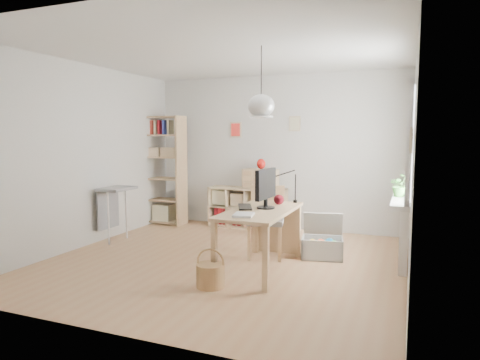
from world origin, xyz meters
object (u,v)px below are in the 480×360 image
at_px(drawer_chest, 260,179).
at_px(monitor, 266,186).
at_px(chair, 266,217).
at_px(tall_bookshelf, 163,166).
at_px(storage_chest, 323,243).
at_px(desk, 261,217).
at_px(cube_shelf, 247,211).

bearing_deg(drawer_chest, monitor, -62.27).
bearing_deg(chair, tall_bookshelf, 138.92).
xyz_separation_m(storage_chest, drawer_chest, (-1.37, 1.37, 0.70)).
distance_m(desk, monitor, 0.38).
distance_m(chair, drawer_chest, 1.76).
xyz_separation_m(tall_bookshelf, storage_chest, (3.20, -1.13, -0.90)).
relative_size(storage_chest, drawer_chest, 1.17).
distance_m(desk, chair, 0.61).
bearing_deg(tall_bookshelf, monitor, -35.29).
bearing_deg(monitor, drawer_chest, 114.15).
height_order(cube_shelf, storage_chest, cube_shelf).
xyz_separation_m(desk, monitor, (0.03, 0.09, 0.37)).
height_order(cube_shelf, chair, chair).
relative_size(desk, chair, 1.56).
bearing_deg(monitor, desk, -106.66).
bearing_deg(chair, storage_chest, 5.39).
bearing_deg(cube_shelf, chair, -61.11).
distance_m(desk, storage_chest, 1.13).
relative_size(storage_chest, monitor, 1.24).
height_order(desk, chair, chair).
distance_m(storage_chest, monitor, 1.25).
bearing_deg(cube_shelf, monitor, -63.68).
relative_size(desk, tall_bookshelf, 0.75).
relative_size(cube_shelf, monitor, 2.49).
distance_m(tall_bookshelf, chair, 2.87).
relative_size(desk, monitor, 2.66).
bearing_deg(desk, monitor, 69.86).
height_order(tall_bookshelf, chair, tall_bookshelf).
xyz_separation_m(desk, chair, (-0.12, 0.59, -0.11)).
xyz_separation_m(tall_bookshelf, chair, (2.47, -1.36, -0.54)).
xyz_separation_m(cube_shelf, storage_chest, (1.64, -1.41, -0.11)).
distance_m(desk, drawer_chest, 2.33).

